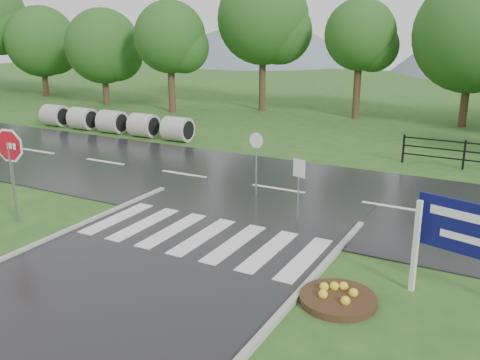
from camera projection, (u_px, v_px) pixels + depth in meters
The scene contains 11 objects.
ground at pixel (65, 326), 10.40m from camera, with size 120.00×120.00×0.00m, color #2A561C.
main_road at pixel (278, 190), 18.83m from camera, with size 90.00×8.00×0.04m, color black.
crosswalk at pixel (202, 236), 14.60m from camera, with size 6.50×2.80×0.02m.
hills at pixel (480, 195), 68.03m from camera, with size 102.00×48.00×48.00m.
treeline at pixel (397, 127), 30.18m from camera, with size 83.20×5.20×10.00m.
culvert_pipes at pixel (112, 122), 28.34m from camera, with size 9.70×1.20×1.20m.
stop_sign at pixel (10, 155), 15.22m from camera, with size 1.32×0.19×2.99m.
estate_billboard at pixel (476, 236), 10.85m from camera, with size 2.44×0.71×2.20m.
flower_bed at pixel (338, 298), 11.24m from camera, with size 1.63×1.63×0.33m.
reg_sign_small at pixel (299, 178), 15.32m from camera, with size 0.42×0.16×1.95m.
reg_sign_round at pixel (256, 157), 17.70m from camera, with size 0.51×0.09×2.21m.
Camera 1 is at (7.36, -6.43, 5.69)m, focal length 40.00 mm.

